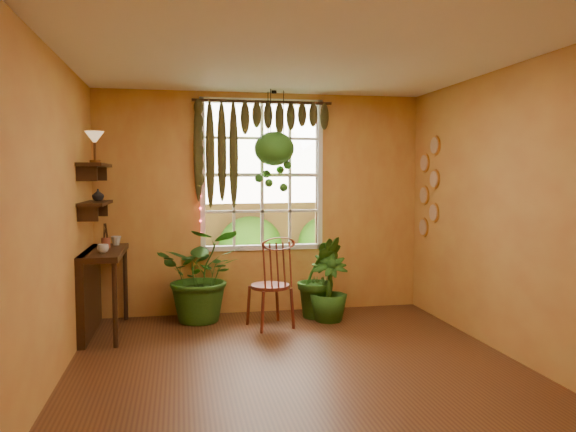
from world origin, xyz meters
The scene contains 23 objects.
floor centered at (0.00, 0.00, 0.00)m, with size 4.50×4.50×0.00m, color #573118.
ceiling centered at (0.00, 0.00, 2.70)m, with size 4.50×4.50×0.00m, color white.
wall_back centered at (0.00, 2.25, 1.35)m, with size 4.00×4.00×0.00m, color gold.
wall_left centered at (-2.00, 0.00, 1.35)m, with size 4.50×4.50×0.00m, color gold.
wall_right centered at (2.00, 0.00, 1.35)m, with size 4.50×4.50×0.00m, color gold.
window centered at (0.00, 2.28, 1.70)m, with size 1.52×0.10×1.86m.
valance_vine centered at (-0.08, 2.16, 2.28)m, with size 1.70×0.12×1.10m.
string_lights centered at (-0.76, 2.19, 1.75)m, with size 0.03×0.03×1.54m, color #FF2633, non-canonical shape.
wall_plates centered at (1.98, 1.79, 1.55)m, with size 0.04×0.32×1.10m, color beige, non-canonical shape.
counter_ledge centered at (-1.91, 1.60, 0.55)m, with size 0.40×1.20×0.90m.
shelf_lower centered at (-1.88, 1.60, 1.40)m, with size 0.25×0.90×0.04m, color #321A0D.
shelf_upper centered at (-1.88, 1.60, 1.80)m, with size 0.25×0.90×0.04m, color #321A0D.
backyard centered at (0.24, 6.87, 1.28)m, with size 14.00×10.00×12.00m.
windsor_chair centered at (-0.01, 1.49, 0.34)m, with size 0.55×0.57×1.17m.
potted_plant_left centered at (-0.75, 1.91, 0.55)m, with size 0.99×0.85×1.10m, color #1B4A13.
potted_plant_mid centered at (0.62, 1.82, 0.49)m, with size 0.54×0.43×0.97m, color #1B4A13.
potted_plant_right centered at (0.69, 1.64, 0.39)m, with size 0.44×0.44×0.78m, color #1B4A13.
hanging_basket centered at (0.11, 2.04, 1.97)m, with size 0.48×0.48×1.22m.
cup_a centered at (-1.78, 1.35, 0.95)m, with size 0.12×0.12×0.09m, color silver.
cup_b centered at (-1.72, 2.01, 0.95)m, with size 0.11×0.11×0.10m, color beige.
brush_jar centered at (-1.80, 1.74, 1.04)m, with size 0.09×0.09×0.35m.
shelf_vase centered at (-1.87, 1.75, 1.48)m, with size 0.12×0.12×0.13m, color #B2AD99.
tiffany_lamp centered at (-1.86, 1.52, 2.06)m, with size 0.20×0.20×0.33m.
Camera 1 is at (-1.01, -4.59, 1.68)m, focal length 35.00 mm.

